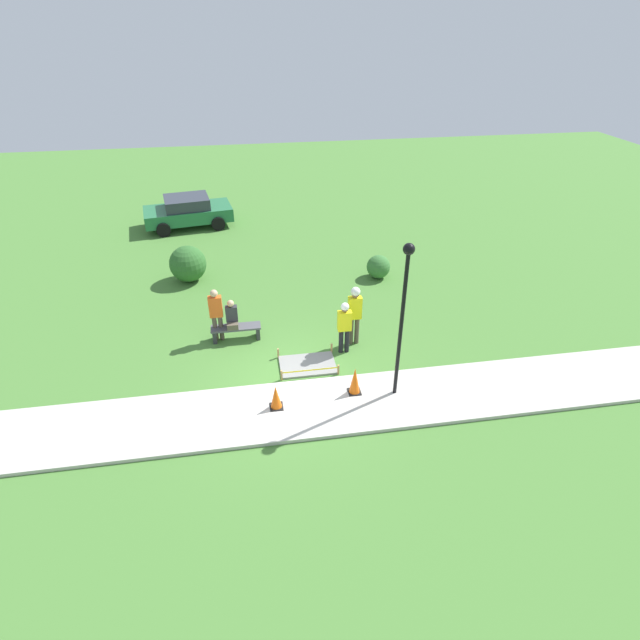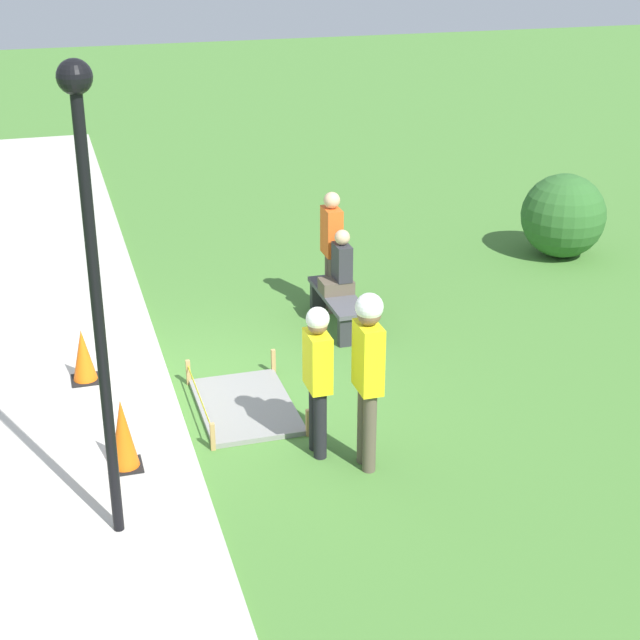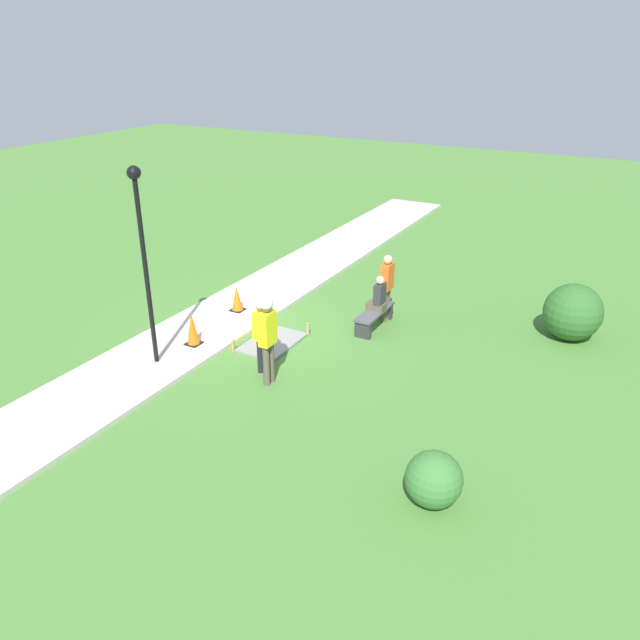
{
  "view_description": "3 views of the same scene",
  "coord_description": "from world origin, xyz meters",
  "px_view_note": "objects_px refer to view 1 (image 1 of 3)",
  "views": [
    {
      "loc": [
        -0.99,
        -10.78,
        8.74
      ],
      "look_at": [
        1.01,
        1.49,
        1.06
      ],
      "focal_mm": 28.0,
      "sensor_mm": 36.0,
      "label": 1
    },
    {
      "loc": [
        10.41,
        -1.24,
        5.51
      ],
      "look_at": [
        0.55,
        1.65,
        1.03
      ],
      "focal_mm": 55.0,
      "sensor_mm": 36.0,
      "label": 2
    },
    {
      "loc": [
        11.57,
        8.11,
        6.62
      ],
      "look_at": [
        0.19,
        1.87,
        0.73
      ],
      "focal_mm": 35.0,
      "sensor_mm": 36.0,
      "label": 3
    }
  ],
  "objects_px": {
    "worker_supervisor": "(355,310)",
    "parked_car_green": "(188,211)",
    "person_seated_on_bench": "(232,316)",
    "lamppost_near": "(404,302)",
    "bystander_in_orange_shirt": "(216,312)",
    "traffic_cone_near_patch": "(276,397)",
    "worker_assistant": "(344,324)",
    "park_bench": "(236,330)",
    "traffic_cone_far_patch": "(355,381)"
  },
  "relations": [
    {
      "from": "lamppost_near",
      "to": "traffic_cone_far_patch",
      "type": "bearing_deg",
      "value": 170.65
    },
    {
      "from": "traffic_cone_near_patch",
      "to": "traffic_cone_far_patch",
      "type": "relative_size",
      "value": 0.86
    },
    {
      "from": "traffic_cone_near_patch",
      "to": "person_seated_on_bench",
      "type": "relative_size",
      "value": 0.75
    },
    {
      "from": "person_seated_on_bench",
      "to": "parked_car_green",
      "type": "distance_m",
      "value": 10.35
    },
    {
      "from": "traffic_cone_near_patch",
      "to": "traffic_cone_far_patch",
      "type": "bearing_deg",
      "value": 6.98
    },
    {
      "from": "traffic_cone_near_patch",
      "to": "worker_assistant",
      "type": "height_order",
      "value": "worker_assistant"
    },
    {
      "from": "traffic_cone_far_patch",
      "to": "worker_supervisor",
      "type": "bearing_deg",
      "value": 77.97
    },
    {
      "from": "person_seated_on_bench",
      "to": "worker_assistant",
      "type": "relative_size",
      "value": 0.53
    },
    {
      "from": "person_seated_on_bench",
      "to": "bystander_in_orange_shirt",
      "type": "relative_size",
      "value": 0.51
    },
    {
      "from": "bystander_in_orange_shirt",
      "to": "park_bench",
      "type": "bearing_deg",
      "value": -7.31
    },
    {
      "from": "park_bench",
      "to": "person_seated_on_bench",
      "type": "bearing_deg",
      "value": 150.05
    },
    {
      "from": "park_bench",
      "to": "person_seated_on_bench",
      "type": "distance_m",
      "value": 0.5
    },
    {
      "from": "traffic_cone_far_patch",
      "to": "parked_car_green",
      "type": "bearing_deg",
      "value": 110.71
    },
    {
      "from": "traffic_cone_near_patch",
      "to": "traffic_cone_far_patch",
      "type": "xyz_separation_m",
      "value": [
        2.11,
        0.26,
        0.06
      ]
    },
    {
      "from": "worker_supervisor",
      "to": "traffic_cone_far_patch",
      "type": "bearing_deg",
      "value": -102.03
    },
    {
      "from": "worker_assistant",
      "to": "bystander_in_orange_shirt",
      "type": "distance_m",
      "value": 3.93
    },
    {
      "from": "bystander_in_orange_shirt",
      "to": "worker_supervisor",
      "type": "bearing_deg",
      "value": -11.98
    },
    {
      "from": "person_seated_on_bench",
      "to": "lamppost_near",
      "type": "distance_m",
      "value": 5.81
    },
    {
      "from": "worker_supervisor",
      "to": "bystander_in_orange_shirt",
      "type": "distance_m",
      "value": 4.21
    },
    {
      "from": "park_bench",
      "to": "parked_car_green",
      "type": "relative_size",
      "value": 0.36
    },
    {
      "from": "worker_assistant",
      "to": "traffic_cone_far_patch",
      "type": "bearing_deg",
      "value": -93.52
    },
    {
      "from": "park_bench",
      "to": "worker_assistant",
      "type": "distance_m",
      "value": 3.47
    },
    {
      "from": "park_bench",
      "to": "bystander_in_orange_shirt",
      "type": "bearing_deg",
      "value": 172.69
    },
    {
      "from": "traffic_cone_far_patch",
      "to": "lamppost_near",
      "type": "xyz_separation_m",
      "value": [
        1.06,
        -0.17,
        2.38
      ]
    },
    {
      "from": "worker_supervisor",
      "to": "worker_assistant",
      "type": "height_order",
      "value": "worker_supervisor"
    },
    {
      "from": "park_bench",
      "to": "worker_assistant",
      "type": "relative_size",
      "value": 0.91
    },
    {
      "from": "worker_supervisor",
      "to": "park_bench",
      "type": "bearing_deg",
      "value": 167.32
    },
    {
      "from": "parked_car_green",
      "to": "worker_assistant",
      "type": "bearing_deg",
      "value": -74.58
    },
    {
      "from": "person_seated_on_bench",
      "to": "bystander_in_orange_shirt",
      "type": "height_order",
      "value": "bystander_in_orange_shirt"
    },
    {
      "from": "traffic_cone_near_patch",
      "to": "parked_car_green",
      "type": "xyz_separation_m",
      "value": [
        -2.98,
        13.71,
        0.31
      ]
    },
    {
      "from": "worker_supervisor",
      "to": "worker_assistant",
      "type": "bearing_deg",
      "value": -133.74
    },
    {
      "from": "person_seated_on_bench",
      "to": "parked_car_green",
      "type": "height_order",
      "value": "parked_car_green"
    },
    {
      "from": "traffic_cone_far_patch",
      "to": "bystander_in_orange_shirt",
      "type": "relative_size",
      "value": 0.44
    },
    {
      "from": "park_bench",
      "to": "worker_assistant",
      "type": "xyz_separation_m",
      "value": [
        3.18,
        -1.21,
        0.68
      ]
    },
    {
      "from": "traffic_cone_near_patch",
      "to": "bystander_in_orange_shirt",
      "type": "bearing_deg",
      "value": 112.66
    },
    {
      "from": "worker_supervisor",
      "to": "parked_car_green",
      "type": "relative_size",
      "value": 0.46
    },
    {
      "from": "traffic_cone_far_patch",
      "to": "lamppost_near",
      "type": "relative_size",
      "value": 0.18
    },
    {
      "from": "person_seated_on_bench",
      "to": "bystander_in_orange_shirt",
      "type": "xyz_separation_m",
      "value": [
        -0.46,
        0.02,
        0.19
      ]
    },
    {
      "from": "worker_assistant",
      "to": "lamppost_near",
      "type": "bearing_deg",
      "value": -66.88
    },
    {
      "from": "person_seated_on_bench",
      "to": "lamppost_near",
      "type": "xyz_separation_m",
      "value": [
        4.2,
        -3.46,
        2.05
      ]
    },
    {
      "from": "traffic_cone_far_patch",
      "to": "worker_assistant",
      "type": "xyz_separation_m",
      "value": [
        0.12,
        2.02,
        0.51
      ]
    },
    {
      "from": "bystander_in_orange_shirt",
      "to": "parked_car_green",
      "type": "relative_size",
      "value": 0.41
    },
    {
      "from": "traffic_cone_near_patch",
      "to": "lamppost_near",
      "type": "relative_size",
      "value": 0.16
    },
    {
      "from": "park_bench",
      "to": "worker_assistant",
      "type": "height_order",
      "value": "worker_assistant"
    },
    {
      "from": "park_bench",
      "to": "parked_car_green",
      "type": "bearing_deg",
      "value": 101.25
    },
    {
      "from": "lamppost_near",
      "to": "parked_car_green",
      "type": "height_order",
      "value": "lamppost_near"
    },
    {
      "from": "traffic_cone_far_patch",
      "to": "parked_car_green",
      "type": "relative_size",
      "value": 0.18
    },
    {
      "from": "traffic_cone_near_patch",
      "to": "park_bench",
      "type": "distance_m",
      "value": 3.62
    },
    {
      "from": "park_bench",
      "to": "bystander_in_orange_shirt",
      "type": "height_order",
      "value": "bystander_in_orange_shirt"
    },
    {
      "from": "person_seated_on_bench",
      "to": "traffic_cone_far_patch",
      "type": "bearing_deg",
      "value": -46.3
    }
  ]
}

